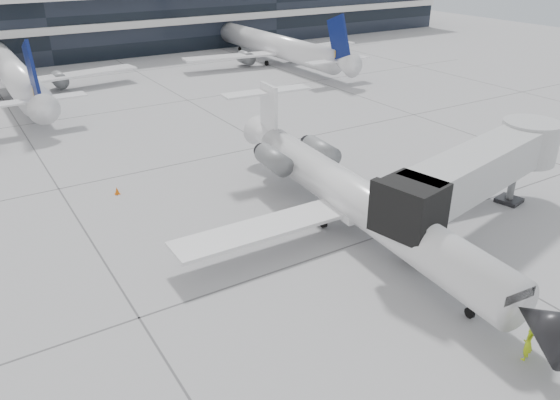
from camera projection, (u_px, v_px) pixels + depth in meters
ground at (293, 265)px, 34.32m from camera, size 220.00×220.00×0.00m
terminal at (36, 26)px, 94.97m from camera, size 170.00×22.00×10.00m
bg_jet_center at (17, 94)px, 72.62m from camera, size 32.00×40.00×9.60m
bg_jet_right at (273, 62)px, 91.73m from camera, size 32.00×40.00×9.60m
regional_jet at (354, 197)px, 37.49m from camera, size 26.11×32.63×7.53m
jet_bridge at (485, 166)px, 37.41m from camera, size 19.16×7.29×6.18m
ramp_worker at (528, 343)px, 26.28m from camera, size 0.78×0.62×1.88m
traffic_cone at (117, 191)px, 43.85m from camera, size 0.43×0.43×0.60m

